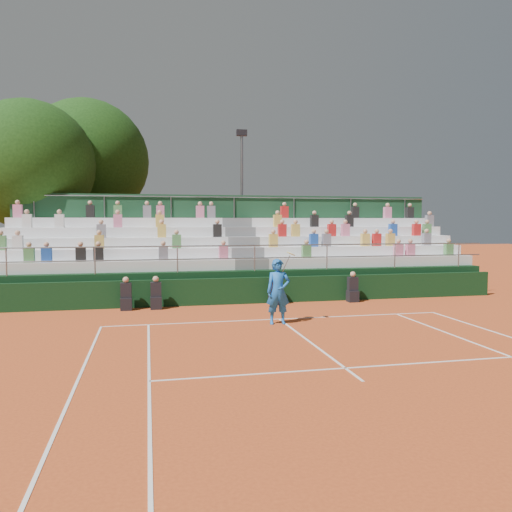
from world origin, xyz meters
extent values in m
plane|color=#C95021|center=(0.00, 0.00, 0.00)|extent=(90.00, 90.00, 0.00)
cube|color=white|center=(0.00, 0.00, 0.01)|extent=(11.00, 0.06, 0.01)
cube|color=white|center=(0.00, -3.20, 0.01)|extent=(0.06, 6.40, 0.01)
cube|color=white|center=(0.00, -5.49, 0.01)|extent=(8.22, 0.06, 0.01)
cube|color=black|center=(0.00, 3.20, 0.50)|extent=(20.00, 0.15, 1.00)
cube|color=black|center=(-4.87, 2.75, 0.22)|extent=(0.40, 0.40, 0.44)
cube|color=black|center=(-4.87, 2.75, 0.70)|extent=(0.38, 0.25, 0.55)
sphere|color=tan|center=(-4.87, 2.75, 1.08)|extent=(0.22, 0.22, 0.22)
cube|color=black|center=(-3.83, 2.75, 0.22)|extent=(0.40, 0.40, 0.44)
cube|color=black|center=(-3.83, 2.75, 0.70)|extent=(0.38, 0.25, 0.55)
sphere|color=tan|center=(-3.83, 2.75, 1.08)|extent=(0.22, 0.22, 0.22)
cube|color=black|center=(0.55, 2.75, 0.22)|extent=(0.40, 0.40, 0.44)
cube|color=black|center=(0.55, 2.75, 0.70)|extent=(0.38, 0.25, 0.55)
sphere|color=tan|center=(0.55, 2.75, 1.08)|extent=(0.22, 0.22, 0.22)
cube|color=black|center=(3.70, 2.75, 0.22)|extent=(0.40, 0.40, 0.44)
cube|color=black|center=(3.70, 2.75, 0.70)|extent=(0.38, 0.25, 0.55)
sphere|color=tan|center=(3.70, 2.75, 1.08)|extent=(0.22, 0.22, 0.22)
cube|color=black|center=(0.00, 6.30, 0.60)|extent=(20.00, 5.20, 1.20)
cube|color=white|center=(-5.35, 4.62, 1.41)|extent=(9.30, 0.85, 0.42)
cube|color=white|center=(5.35, 4.62, 1.41)|extent=(9.30, 0.85, 0.42)
cube|color=slate|center=(0.00, 4.62, 1.41)|extent=(1.40, 0.85, 0.42)
cube|color=white|center=(-5.35, 5.47, 1.83)|extent=(9.30, 0.85, 0.42)
cube|color=white|center=(5.35, 5.47, 1.83)|extent=(9.30, 0.85, 0.42)
cube|color=slate|center=(0.00, 5.47, 1.83)|extent=(1.40, 0.85, 0.42)
cube|color=white|center=(-5.35, 6.33, 2.25)|extent=(9.30, 0.85, 0.42)
cube|color=white|center=(5.35, 6.33, 2.25)|extent=(9.30, 0.85, 0.42)
cube|color=slate|center=(0.00, 6.33, 2.25)|extent=(1.40, 0.85, 0.42)
cube|color=white|center=(-5.35, 7.17, 2.67)|extent=(9.30, 0.85, 0.42)
cube|color=white|center=(5.35, 7.17, 2.67)|extent=(9.30, 0.85, 0.42)
cube|color=slate|center=(0.00, 7.17, 2.67)|extent=(1.40, 0.85, 0.42)
cube|color=white|center=(-5.35, 8.03, 3.09)|extent=(9.30, 0.85, 0.42)
cube|color=white|center=(5.35, 8.03, 3.09)|extent=(9.30, 0.85, 0.42)
cube|color=slate|center=(0.00, 8.03, 3.09)|extent=(1.40, 0.85, 0.42)
cube|color=#1A4327|center=(0.00, 8.55, 2.20)|extent=(20.00, 0.12, 4.40)
cylinder|color=gray|center=(0.00, 3.75, 2.20)|extent=(20.00, 0.05, 0.05)
cylinder|color=gray|center=(0.00, 8.45, 4.30)|extent=(20.00, 0.05, 0.05)
cube|color=#4C8C4C|center=(-8.39, 4.47, 1.90)|extent=(0.36, 0.24, 0.56)
cube|color=#1E4CB2|center=(-7.79, 4.47, 1.90)|extent=(0.36, 0.24, 0.56)
cube|color=black|center=(-6.58, 4.47, 1.90)|extent=(0.36, 0.24, 0.56)
cube|color=black|center=(-5.94, 4.47, 1.90)|extent=(0.36, 0.24, 0.56)
cube|color=slate|center=(-3.50, 4.47, 1.90)|extent=(0.36, 0.24, 0.56)
cube|color=pink|center=(-1.13, 4.47, 1.90)|extent=(0.36, 0.24, 0.56)
cube|color=#4C8C4C|center=(-9.57, 5.32, 2.32)|extent=(0.36, 0.24, 0.56)
cube|color=silver|center=(-8.97, 5.32, 2.32)|extent=(0.36, 0.24, 0.56)
cube|color=gold|center=(-5.97, 5.32, 2.32)|extent=(0.36, 0.24, 0.56)
cube|color=#4C8C4C|center=(-2.94, 5.32, 2.32)|extent=(0.36, 0.24, 0.56)
cube|color=slate|center=(-5.96, 6.17, 2.74)|extent=(0.36, 0.24, 0.56)
cube|color=gold|center=(-3.51, 6.17, 2.74)|extent=(0.36, 0.24, 0.56)
cube|color=black|center=(-1.13, 6.17, 2.74)|extent=(0.36, 0.24, 0.56)
cube|color=silver|center=(-8.99, 7.02, 3.16)|extent=(0.36, 0.24, 0.56)
cube|color=silver|center=(-7.72, 7.02, 3.16)|extent=(0.36, 0.24, 0.56)
cube|color=pink|center=(-5.34, 7.02, 3.16)|extent=(0.36, 0.24, 0.56)
cube|color=gold|center=(-3.56, 7.02, 3.16)|extent=(0.36, 0.24, 0.56)
cube|color=pink|center=(-9.53, 7.88, 3.58)|extent=(0.36, 0.24, 0.56)
cube|color=black|center=(-6.56, 7.88, 3.58)|extent=(0.36, 0.24, 0.56)
cube|color=#4C8C4C|center=(-5.38, 7.88, 3.58)|extent=(0.36, 0.24, 0.56)
cube|color=slate|center=(-4.10, 7.88, 3.58)|extent=(0.36, 0.24, 0.56)
cube|color=pink|center=(-3.51, 7.88, 3.58)|extent=(0.36, 0.24, 0.56)
cube|color=pink|center=(-1.70, 7.88, 3.58)|extent=(0.36, 0.24, 0.56)
cube|color=slate|center=(-1.18, 7.88, 3.58)|extent=(0.36, 0.24, 0.56)
cube|color=#4C8C4C|center=(2.36, 4.47, 1.90)|extent=(0.36, 0.24, 0.56)
cube|color=pink|center=(6.55, 4.47, 1.90)|extent=(0.36, 0.24, 0.56)
cube|color=pink|center=(7.11, 4.47, 1.90)|extent=(0.36, 0.24, 0.56)
cube|color=#4C8C4C|center=(8.98, 4.47, 1.90)|extent=(0.36, 0.24, 0.56)
cube|color=gold|center=(1.16, 5.32, 2.32)|extent=(0.36, 0.24, 0.56)
cube|color=#1E4CB2|center=(2.97, 5.32, 2.32)|extent=(0.36, 0.24, 0.56)
cube|color=slate|center=(3.55, 5.32, 2.32)|extent=(0.36, 0.24, 0.56)
cube|color=gold|center=(5.38, 5.32, 2.32)|extent=(0.36, 0.24, 0.56)
cube|color=red|center=(5.93, 5.32, 2.32)|extent=(0.36, 0.24, 0.56)
cube|color=gold|center=(6.59, 5.32, 2.32)|extent=(0.36, 0.24, 0.56)
cube|color=slate|center=(8.40, 5.32, 2.32)|extent=(0.36, 0.24, 0.56)
cube|color=red|center=(1.78, 6.17, 2.74)|extent=(0.36, 0.24, 0.56)
cube|color=gold|center=(2.40, 6.17, 2.74)|extent=(0.36, 0.24, 0.56)
cube|color=red|center=(4.12, 6.17, 2.74)|extent=(0.36, 0.24, 0.56)
cube|color=pink|center=(4.78, 6.17, 2.74)|extent=(0.36, 0.24, 0.56)
cube|color=#1E4CB2|center=(7.16, 6.17, 2.74)|extent=(0.36, 0.24, 0.56)
cube|color=red|center=(8.37, 6.17, 2.74)|extent=(0.36, 0.24, 0.56)
cube|color=#4C8C4C|center=(8.92, 6.17, 2.74)|extent=(0.36, 0.24, 0.56)
cube|color=gold|center=(1.79, 7.02, 3.16)|extent=(0.36, 0.24, 0.56)
cube|color=black|center=(3.57, 7.02, 3.16)|extent=(0.36, 0.24, 0.56)
cube|color=black|center=(5.33, 7.02, 3.16)|extent=(0.36, 0.24, 0.56)
cube|color=slate|center=(9.56, 7.02, 3.16)|extent=(0.36, 0.24, 0.56)
cube|color=red|center=(2.35, 7.88, 3.58)|extent=(0.36, 0.24, 0.56)
cube|color=black|center=(5.98, 7.88, 3.58)|extent=(0.36, 0.24, 0.56)
cube|color=pink|center=(7.73, 7.88, 3.58)|extent=(0.36, 0.24, 0.56)
cube|color=black|center=(8.96, 7.88, 3.58)|extent=(0.36, 0.24, 0.56)
imported|color=blue|center=(-0.22, -0.68, 1.00)|extent=(0.76, 0.52, 2.00)
cylinder|color=gray|center=(0.03, -0.68, 1.85)|extent=(0.26, 0.03, 0.51)
cylinder|color=#E5D866|center=(0.18, -0.68, 2.15)|extent=(0.26, 0.28, 0.14)
cylinder|color=#352013|center=(-9.65, 10.82, 1.70)|extent=(0.50, 0.50, 3.40)
sphere|color=#14330E|center=(-9.65, 10.82, 5.88)|extent=(6.21, 6.21, 6.21)
cylinder|color=#352013|center=(-7.38, 14.42, 1.90)|extent=(0.50, 0.50, 3.80)
sphere|color=#14330E|center=(-7.38, 14.42, 6.54)|extent=(6.85, 6.85, 6.85)
cylinder|color=gray|center=(1.22, 12.92, 3.99)|extent=(0.16, 0.16, 7.99)
cube|color=black|center=(1.22, 12.92, 8.16)|extent=(0.60, 0.25, 0.35)
camera|label=1|loc=(-4.10, -15.31, 3.15)|focal=35.00mm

